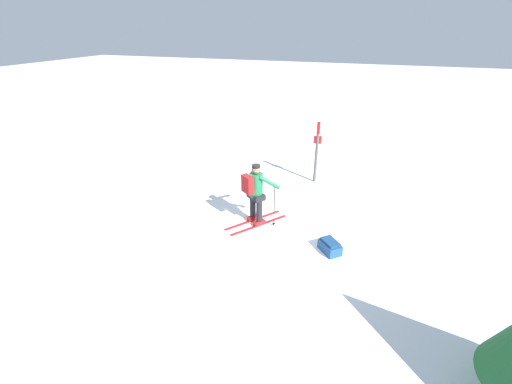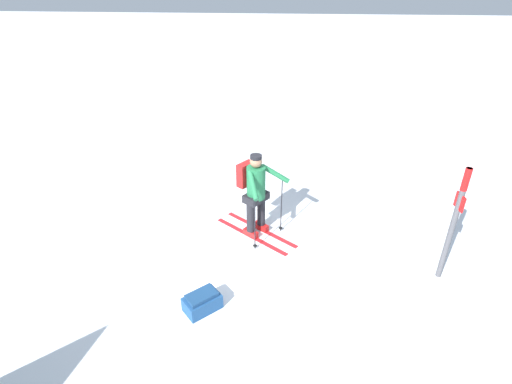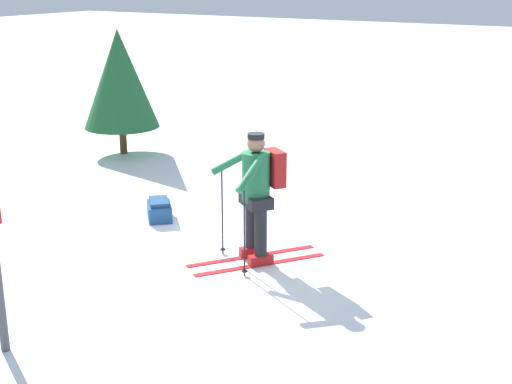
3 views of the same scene
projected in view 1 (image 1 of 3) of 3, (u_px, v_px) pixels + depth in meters
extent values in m
plane|color=white|center=(268.00, 231.00, 8.50)|extent=(80.00, 80.00, 0.00)
cube|color=red|center=(253.00, 220.00, 8.95)|extent=(1.42, 1.09, 0.01)
cube|color=red|center=(253.00, 218.00, 8.92)|extent=(0.31, 0.27, 0.12)
cylinder|color=black|center=(253.00, 205.00, 8.75)|extent=(0.15, 0.15, 0.65)
cube|color=red|center=(259.00, 225.00, 8.73)|extent=(1.42, 1.09, 0.01)
cube|color=red|center=(259.00, 223.00, 8.71)|extent=(0.31, 0.27, 0.12)
cylinder|color=black|center=(259.00, 210.00, 8.53)|extent=(0.15, 0.15, 0.65)
cube|color=black|center=(256.00, 196.00, 8.50)|extent=(0.49, 0.53, 0.14)
cylinder|color=#1E663D|center=(256.00, 185.00, 8.36)|extent=(0.33, 0.33, 0.59)
sphere|color=#8C664C|center=(256.00, 170.00, 8.18)|extent=(0.21, 0.21, 0.21)
cylinder|color=black|center=(256.00, 166.00, 8.14)|extent=(0.20, 0.20, 0.06)
cube|color=maroon|center=(248.00, 184.00, 8.21)|extent=(0.33, 0.36, 0.43)
cylinder|color=black|center=(258.00, 195.00, 9.02)|extent=(0.02, 0.02, 1.13)
cylinder|color=black|center=(258.00, 212.00, 9.24)|extent=(0.07, 0.07, 0.01)
cylinder|color=#1E663D|center=(256.00, 174.00, 8.62)|extent=(0.52, 0.11, 0.36)
cylinder|color=black|center=(274.00, 206.00, 8.47)|extent=(0.02, 0.02, 1.13)
cylinder|color=black|center=(274.00, 224.00, 8.70)|extent=(0.07, 0.07, 0.01)
cylinder|color=#1E663D|center=(270.00, 183.00, 8.19)|extent=(0.25, 0.52, 0.36)
cube|color=navy|center=(330.00, 247.00, 7.69)|extent=(0.60, 0.59, 0.23)
cube|color=navy|center=(330.00, 242.00, 7.62)|extent=(0.50, 0.49, 0.06)
cylinder|color=#4C4C51|center=(316.00, 153.00, 10.72)|extent=(0.08, 0.08, 1.95)
cylinder|color=red|center=(319.00, 128.00, 10.36)|extent=(0.10, 0.10, 0.35)
cube|color=red|center=(318.00, 140.00, 10.53)|extent=(0.06, 0.24, 0.24)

